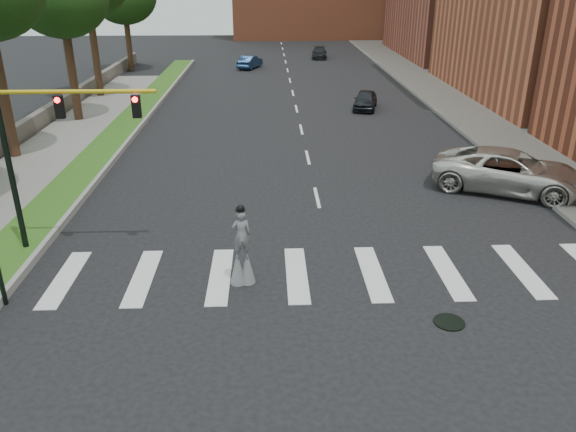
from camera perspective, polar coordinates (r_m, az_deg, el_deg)
The scene contains 13 objects.
ground_plane at distance 18.25m, azimuth 5.12°, elevation -7.41°, with size 160.00×160.00×0.00m, color black.
grass_median at distance 37.86m, azimuth -16.49°, elevation 8.45°, with size 2.00×60.00×0.25m, color #285317.
median_curb at distance 37.61m, azimuth -14.93°, elevation 8.55°, with size 0.20×60.00×0.28m, color gray.
sidewalk_left at distance 29.80m, azimuth -26.44°, elevation 2.88°, with size 4.00×60.00×0.18m, color slate.
sidewalk_right at distance 44.09m, azimuth 17.66°, elevation 10.30°, with size 5.00×90.00×0.18m, color slate.
stone_wall at distance 41.28m, azimuth -23.44°, elevation 9.29°, with size 0.50×56.00×1.10m, color #58534C.
manhole at distance 17.23m, azimuth 16.05°, elevation -10.32°, with size 0.90×0.90×0.04m, color black.
traffic_signal at distance 20.68m, azimuth -23.77°, elevation 6.95°, with size 5.30×0.23×6.20m.
stilt_performer at distance 18.10m, azimuth -4.70°, elevation -3.83°, with size 0.84×0.57×2.76m.
suv_crossing at distance 27.80m, azimuth 21.64°, elevation 4.24°, with size 3.15×6.84×1.90m, color beige.
car_near at distance 42.83m, azimuth 7.87°, elevation 11.60°, with size 1.59×3.94×1.34m, color black.
car_mid at distance 61.52m, azimuth -3.88°, elevation 15.35°, with size 1.41×4.04×1.33m, color navy.
car_far at distance 69.11m, azimuth 3.21°, elevation 16.21°, with size 1.70×4.18×1.21m, color black.
Camera 1 is at (-2.20, -15.52, 9.35)m, focal length 35.00 mm.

